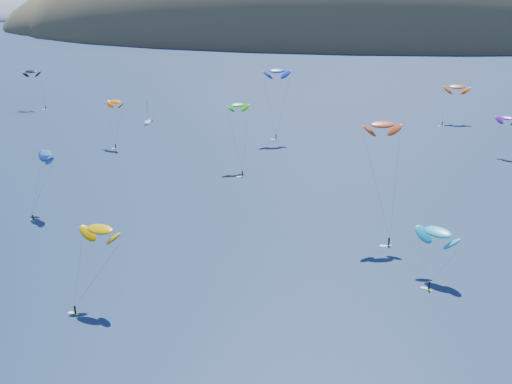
{
  "coord_description": "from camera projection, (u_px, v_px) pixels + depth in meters",
  "views": [
    {
      "loc": [
        21.74,
        -71.55,
        58.42
      ],
      "look_at": [
        0.53,
        80.0,
        9.0
      ],
      "focal_mm": 50.0,
      "sensor_mm": 36.0,
      "label": 1
    }
  ],
  "objects": [
    {
      "name": "kitesurfer_6",
      "position": [
        507.0,
        118.0,
        222.93
      ],
      "size": [
        8.06,
        12.79,
        13.99
      ],
      "rotation": [
        0.0,
        0.0,
        -0.63
      ],
      "color": "#ACEE1A",
      "rests_on": "ground"
    },
    {
      "name": "kitesurfer_5",
      "position": [
        438.0,
        232.0,
        136.78
      ],
      "size": [
        9.93,
        12.34,
        11.66
      ],
      "rotation": [
        0.0,
        0.0,
        -0.72
      ],
      "color": "#ACEE1A",
      "rests_on": "ground"
    },
    {
      "name": "kitesurfer_12",
      "position": [
        31.0,
        72.0,
        295.97
      ],
      "size": [
        11.22,
        6.34,
        17.29
      ],
      "rotation": [
        0.0,
        0.0,
        0.18
      ],
      "color": "#ACEE1A",
      "rests_on": "ground"
    },
    {
      "name": "island",
      "position": [
        378.0,
        46.0,
        616.34
      ],
      "size": [
        730.0,
        300.0,
        210.0
      ],
      "color": "#3D3526",
      "rests_on": "ground"
    },
    {
      "name": "kitesurfer_3",
      "position": [
        238.0,
        105.0,
        209.63
      ],
      "size": [
        7.46,
        15.25,
        20.3
      ],
      "rotation": [
        0.0,
        0.0,
        0.49
      ],
      "color": "#ACEE1A",
      "rests_on": "ground"
    },
    {
      "name": "kitesurfer_1",
      "position": [
        115.0,
        102.0,
        235.03
      ],
      "size": [
        7.79,
        9.52,
        16.59
      ],
      "rotation": [
        0.0,
        0.0,
        -0.5
      ],
      "color": "#ACEE1A",
      "rests_on": "ground"
    },
    {
      "name": "kitesurfer_4",
      "position": [
        277.0,
        71.0,
        241.48
      ],
      "size": [
        10.1,
        7.36,
        25.98
      ],
      "rotation": [
        0.0,
        0.0,
        0.38
      ],
      "color": "#ACEE1A",
      "rests_on": "ground"
    },
    {
      "name": "kitesurfer_10",
      "position": [
        46.0,
        154.0,
        172.47
      ],
      "size": [
        7.98,
        13.59,
        16.57
      ],
      "rotation": [
        0.0,
        0.0,
        -0.89
      ],
      "color": "#ACEE1A",
      "rests_on": "ground"
    },
    {
      "name": "kitesurfer_2",
      "position": [
        100.0,
        229.0,
        125.77
      ],
      "size": [
        9.02,
        10.21,
        15.79
      ],
      "rotation": [
        0.0,
        0.0,
        -0.35
      ],
      "color": "#ACEE1A",
      "rests_on": "ground"
    },
    {
      "name": "kitesurfer_11",
      "position": [
        457.0,
        87.0,
        270.31
      ],
      "size": [
        11.04,
        11.81,
        16.09
      ],
      "rotation": [
        0.0,
        0.0,
        -0.01
      ],
      "color": "#ACEE1A",
      "rests_on": "ground"
    },
    {
      "name": "kitesurfer_9",
      "position": [
        383.0,
        125.0,
        153.95
      ],
      "size": [
        9.04,
        11.18,
        27.33
      ],
      "rotation": [
        0.0,
        0.0,
        0.29
      ],
      "color": "#ACEE1A",
      "rests_on": "ground"
    },
    {
      "name": "sailboat",
      "position": [
        148.0,
        121.0,
        271.3
      ],
      "size": [
        8.06,
        6.94,
        9.88
      ],
      "rotation": [
        0.0,
        0.0,
        0.13
      ],
      "color": "silver",
      "rests_on": "ground"
    }
  ]
}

